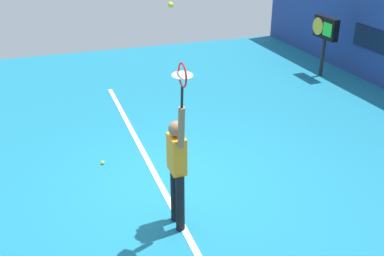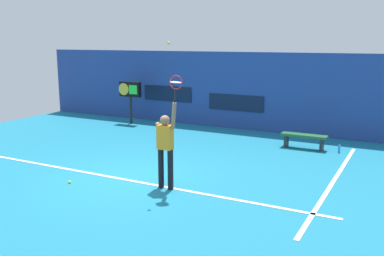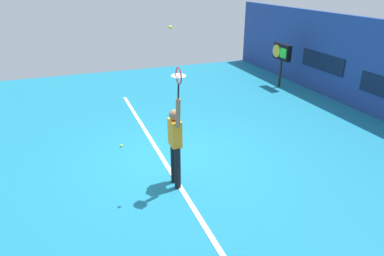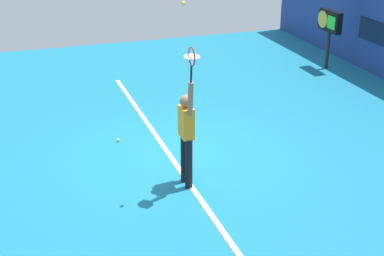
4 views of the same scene
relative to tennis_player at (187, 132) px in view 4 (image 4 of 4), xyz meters
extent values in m
plane|color=teal|center=(-1.14, 0.27, -1.01)|extent=(18.00, 18.00, 0.00)
cube|color=#0C1933|center=(-4.14, 6.97, 0.17)|extent=(2.20, 0.03, 0.60)
cube|color=white|center=(-1.14, 0.04, -1.01)|extent=(10.00, 0.10, 0.01)
cylinder|color=black|center=(-0.12, 0.00, -0.55)|extent=(0.13, 0.13, 0.92)
cylinder|color=black|center=(0.13, 0.00, -0.55)|extent=(0.13, 0.13, 0.92)
cube|color=orange|center=(0.00, 0.00, 0.18)|extent=(0.34, 0.20, 0.55)
sphere|color=#8C6647|center=(0.00, 0.00, 0.57)|extent=(0.22, 0.22, 0.22)
cylinder|color=#8C6647|center=(0.22, 0.00, 0.69)|extent=(0.14, 0.09, 0.59)
cylinder|color=#8C6647|center=(-0.20, 0.08, 0.21)|extent=(0.09, 0.23, 0.58)
cylinder|color=black|center=(0.26, 0.00, 1.13)|extent=(0.06, 0.03, 0.30)
torus|color=red|center=(0.29, 0.00, 1.42)|extent=(0.34, 0.02, 0.34)
cylinder|color=silver|center=(0.29, 0.00, 1.42)|extent=(0.27, 0.27, 0.03)
sphere|color=#CCE033|center=(0.17, -0.10, 2.24)|extent=(0.07, 0.07, 0.07)
cylinder|color=black|center=(-5.30, 6.02, -0.46)|extent=(0.10, 0.10, 1.09)
cube|color=black|center=(-5.30, 6.02, 0.38)|extent=(0.95, 0.18, 0.60)
cylinder|color=gold|center=(-5.55, 5.92, 0.38)|extent=(0.48, 0.02, 0.48)
cube|color=#26D833|center=(-5.09, 5.92, 0.38)|extent=(0.38, 0.02, 0.36)
sphere|color=#CCE033|center=(-2.19, -0.78, -0.98)|extent=(0.07, 0.07, 0.07)
camera|label=1|loc=(5.25, -1.62, 3.15)|focal=42.07mm
camera|label=2|loc=(4.87, -7.97, 2.30)|focal=40.17mm
camera|label=3|loc=(6.05, -1.91, 3.05)|focal=32.81mm
camera|label=4|loc=(8.56, -2.82, 3.93)|focal=53.58mm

